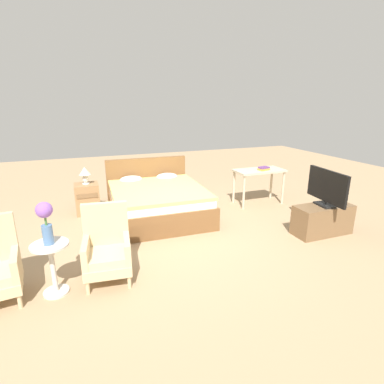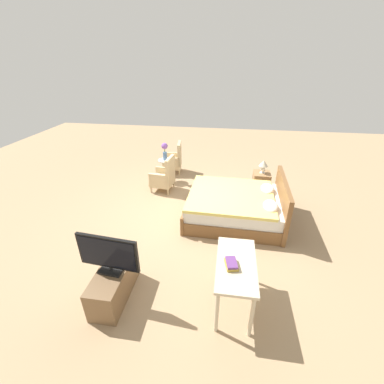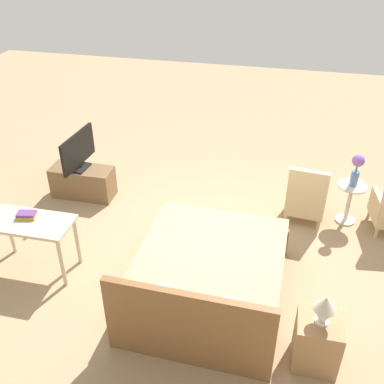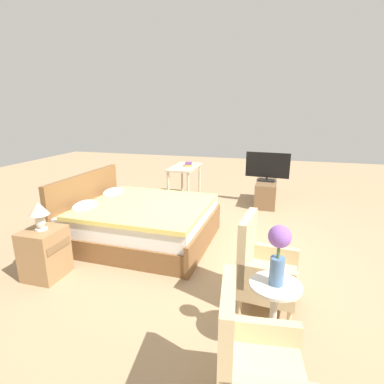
{
  "view_description": "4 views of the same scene",
  "coord_description": "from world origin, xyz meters",
  "px_view_note": "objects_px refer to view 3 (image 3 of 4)",
  "views": [
    {
      "loc": [
        -1.39,
        -4.29,
        2.09
      ],
      "look_at": [
        0.25,
        0.04,
        0.69
      ],
      "focal_mm": 28.0,
      "sensor_mm": 36.0,
      "label": 1
    },
    {
      "loc": [
        4.65,
        0.69,
        3.12
      ],
      "look_at": [
        0.37,
        0.06,
        0.83
      ],
      "focal_mm": 24.0,
      "sensor_mm": 36.0,
      "label": 2
    },
    {
      "loc": [
        -0.78,
        4.65,
        3.94
      ],
      "look_at": [
        0.28,
        -0.02,
        0.83
      ],
      "focal_mm": 42.0,
      "sensor_mm": 36.0,
      "label": 3
    },
    {
      "loc": [
        -3.92,
        -0.93,
        1.9
      ],
      "look_at": [
        0.21,
        0.22,
        0.71
      ],
      "focal_mm": 28.0,
      "sensor_mm": 36.0,
      "label": 4
    }
  ],
  "objects_px": {
    "armchair_by_window_right": "(306,198)",
    "flower_vase": "(357,167)",
    "tv_stand": "(83,182)",
    "vanity_desk": "(30,228)",
    "nightstand": "(317,342)",
    "tv_flatscreen": "(78,151)",
    "bed": "(208,279)",
    "side_table": "(350,199)",
    "table_lamp": "(325,306)",
    "book_stack": "(27,215)"
  },
  "relations": [
    {
      "from": "armchair_by_window_right",
      "to": "nightstand",
      "type": "distance_m",
      "value": 2.46
    },
    {
      "from": "side_table",
      "to": "nightstand",
      "type": "height_order",
      "value": "side_table"
    },
    {
      "from": "bed",
      "to": "side_table",
      "type": "height_order",
      "value": "bed"
    },
    {
      "from": "armchair_by_window_right",
      "to": "flower_vase",
      "type": "height_order",
      "value": "flower_vase"
    },
    {
      "from": "flower_vase",
      "to": "tv_stand",
      "type": "distance_m",
      "value": 4.06
    },
    {
      "from": "flower_vase",
      "to": "nightstand",
      "type": "relative_size",
      "value": 0.82
    },
    {
      "from": "side_table",
      "to": "flower_vase",
      "type": "height_order",
      "value": "flower_vase"
    },
    {
      "from": "side_table",
      "to": "bed",
      "type": "bearing_deg",
      "value": 49.23
    },
    {
      "from": "side_table",
      "to": "table_lamp",
      "type": "height_order",
      "value": "table_lamp"
    },
    {
      "from": "vanity_desk",
      "to": "book_stack",
      "type": "distance_m",
      "value": 0.17
    },
    {
      "from": "armchair_by_window_right",
      "to": "table_lamp",
      "type": "distance_m",
      "value": 2.5
    },
    {
      "from": "table_lamp",
      "to": "tv_flatscreen",
      "type": "distance_m",
      "value": 4.26
    },
    {
      "from": "bed",
      "to": "side_table",
      "type": "relative_size",
      "value": 3.31
    },
    {
      "from": "side_table",
      "to": "tv_stand",
      "type": "bearing_deg",
      "value": 2.89
    },
    {
      "from": "flower_vase",
      "to": "vanity_desk",
      "type": "bearing_deg",
      "value": 26.16
    },
    {
      "from": "bed",
      "to": "tv_flatscreen",
      "type": "relative_size",
      "value": 2.34
    },
    {
      "from": "table_lamp",
      "to": "tv_stand",
      "type": "xyz_separation_m",
      "value": [
        3.55,
        -2.36,
        -0.56
      ]
    },
    {
      "from": "table_lamp",
      "to": "vanity_desk",
      "type": "distance_m",
      "value": 3.48
    },
    {
      "from": "side_table",
      "to": "book_stack",
      "type": "height_order",
      "value": "book_stack"
    },
    {
      "from": "armchair_by_window_right",
      "to": "tv_flatscreen",
      "type": "distance_m",
      "value": 3.43
    },
    {
      "from": "nightstand",
      "to": "side_table",
      "type": "bearing_deg",
      "value": -100.17
    },
    {
      "from": "bed",
      "to": "armchair_by_window_right",
      "type": "height_order",
      "value": "bed"
    },
    {
      "from": "tv_flatscreen",
      "to": "book_stack",
      "type": "relative_size",
      "value": 3.49
    },
    {
      "from": "table_lamp",
      "to": "tv_stand",
      "type": "relative_size",
      "value": 0.34
    },
    {
      "from": "vanity_desk",
      "to": "table_lamp",
      "type": "bearing_deg",
      "value": 169.01
    },
    {
      "from": "armchair_by_window_right",
      "to": "book_stack",
      "type": "xyz_separation_m",
      "value": [
        3.32,
        1.73,
        0.39
      ]
    },
    {
      "from": "vanity_desk",
      "to": "armchair_by_window_right",
      "type": "bearing_deg",
      "value": -151.26
    },
    {
      "from": "flower_vase",
      "to": "table_lamp",
      "type": "relative_size",
      "value": 1.45
    },
    {
      "from": "table_lamp",
      "to": "nightstand",
      "type": "bearing_deg",
      "value": -90.0
    },
    {
      "from": "bed",
      "to": "side_table",
      "type": "distance_m",
      "value": 2.56
    },
    {
      "from": "table_lamp",
      "to": "flower_vase",
      "type": "bearing_deg",
      "value": -100.17
    },
    {
      "from": "tv_stand",
      "to": "vanity_desk",
      "type": "distance_m",
      "value": 1.75
    },
    {
      "from": "table_lamp",
      "to": "vanity_desk",
      "type": "xyz_separation_m",
      "value": [
        3.41,
        -0.66,
        -0.17
      ]
    },
    {
      "from": "armchair_by_window_right",
      "to": "side_table",
      "type": "relative_size",
      "value": 1.5
    },
    {
      "from": "nightstand",
      "to": "tv_flatscreen",
      "type": "bearing_deg",
      "value": -33.63
    },
    {
      "from": "tv_stand",
      "to": "nightstand",
      "type": "bearing_deg",
      "value": 146.35
    },
    {
      "from": "armchair_by_window_right",
      "to": "side_table",
      "type": "xyz_separation_m",
      "value": [
        -0.6,
        -0.11,
        0.01
      ]
    },
    {
      "from": "bed",
      "to": "flower_vase",
      "type": "distance_m",
      "value": 2.63
    },
    {
      "from": "flower_vase",
      "to": "nightstand",
      "type": "height_order",
      "value": "flower_vase"
    },
    {
      "from": "bed",
      "to": "vanity_desk",
      "type": "relative_size",
      "value": 1.95
    },
    {
      "from": "nightstand",
      "to": "tv_flatscreen",
      "type": "height_order",
      "value": "tv_flatscreen"
    },
    {
      "from": "tv_flatscreen",
      "to": "vanity_desk",
      "type": "relative_size",
      "value": 0.83
    },
    {
      "from": "side_table",
      "to": "table_lamp",
      "type": "bearing_deg",
      "value": 79.83
    },
    {
      "from": "tv_flatscreen",
      "to": "book_stack",
      "type": "xyz_separation_m",
      "value": [
        -0.08,
        1.63,
        -0.02
      ]
    },
    {
      "from": "tv_flatscreen",
      "to": "bed",
      "type": "bearing_deg",
      "value": 143.34
    },
    {
      "from": "armchair_by_window_right",
      "to": "side_table",
      "type": "bearing_deg",
      "value": -169.8
    },
    {
      "from": "tv_stand",
      "to": "bed",
      "type": "bearing_deg",
      "value": 143.32
    },
    {
      "from": "book_stack",
      "to": "flower_vase",
      "type": "bearing_deg",
      "value": -154.95
    },
    {
      "from": "vanity_desk",
      "to": "book_stack",
      "type": "xyz_separation_m",
      "value": [
        0.06,
        -0.07,
        0.14
      ]
    },
    {
      "from": "vanity_desk",
      "to": "flower_vase",
      "type": "bearing_deg",
      "value": -153.84
    }
  ]
}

